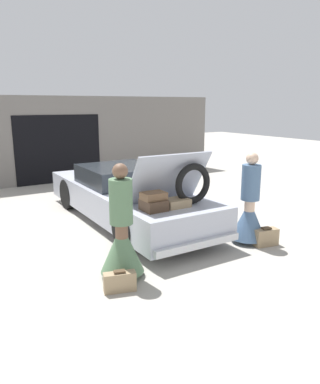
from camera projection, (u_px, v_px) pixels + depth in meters
ground_plane at (127, 220)px, 8.40m from camera, size 40.00×40.00×0.00m
garage_wall_back at (58, 140)px, 12.17m from camera, size 12.00×0.14×2.80m
car at (126, 196)px, 8.26m from camera, size 1.81×5.28×1.71m
person_left at (122, 238)px, 5.51m from camera, size 0.65×0.65×1.72m
person_right at (249, 211)px, 6.91m from camera, size 0.65×0.65×1.70m
suitcase_beside_left_person at (120, 282)px, 5.17m from camera, size 0.47×0.27×0.31m
suitcase_beside_right_person at (266, 237)px, 6.85m from camera, size 0.48×0.27×0.35m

